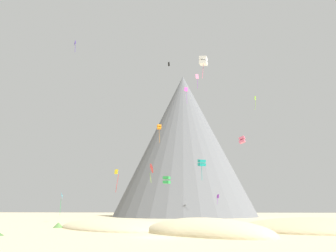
{
  "coord_description": "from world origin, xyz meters",
  "views": [
    {
      "loc": [
        4.49,
        -36.47,
        3.17
      ],
      "look_at": [
        -1.96,
        35.68,
        22.33
      ],
      "focal_mm": 33.29,
      "sensor_mm": 36.0,
      "label": 1
    }
  ],
  "objects_px": {
    "bush_ridge_crest": "(132,227)",
    "kite_violet_low": "(218,197)",
    "kite_pink_high": "(197,78)",
    "bush_low_patch": "(102,225)",
    "kite_teal_low": "(202,163)",
    "bush_scatter_east": "(58,225)",
    "kite_magenta_high": "(186,91)",
    "kite_green_low": "(167,180)",
    "kite_cyan_low": "(62,196)",
    "bush_near_right": "(87,225)",
    "rock_massif": "(184,149)",
    "kite_lime_high": "(255,100)",
    "kite_black_high": "(169,64)",
    "kite_orange_mid": "(159,127)",
    "kite_yellow_low": "(117,176)",
    "kite_indigo_high": "(75,43)",
    "bush_far_right": "(276,230)",
    "kite_red_low": "(152,168)",
    "kite_white_high": "(203,61)",
    "kite_rainbow_mid": "(242,140)"
  },
  "relations": [
    {
      "from": "bush_scatter_east",
      "to": "rock_massif",
      "type": "height_order",
      "value": "rock_massif"
    },
    {
      "from": "kite_green_low",
      "to": "kite_lime_high",
      "type": "bearing_deg",
      "value": 154.88
    },
    {
      "from": "bush_ridge_crest",
      "to": "bush_near_right",
      "type": "height_order",
      "value": "bush_ridge_crest"
    },
    {
      "from": "bush_low_patch",
      "to": "bush_scatter_east",
      "type": "relative_size",
      "value": 0.8
    },
    {
      "from": "kite_white_high",
      "to": "kite_yellow_low",
      "type": "height_order",
      "value": "kite_white_high"
    },
    {
      "from": "bush_near_right",
      "to": "kite_pink_high",
      "type": "distance_m",
      "value": 43.92
    },
    {
      "from": "kite_indigo_high",
      "to": "kite_orange_mid",
      "type": "xyz_separation_m",
      "value": [
        17.19,
        20.57,
        -15.15
      ]
    },
    {
      "from": "bush_far_right",
      "to": "kite_orange_mid",
      "type": "bearing_deg",
      "value": 117.57
    },
    {
      "from": "bush_ridge_crest",
      "to": "kite_violet_low",
      "type": "relative_size",
      "value": 0.63
    },
    {
      "from": "bush_near_right",
      "to": "kite_black_high",
      "type": "relative_size",
      "value": 1.81
    },
    {
      "from": "kite_white_high",
      "to": "kite_pink_high",
      "type": "xyz_separation_m",
      "value": [
        -1.08,
        18.68,
        4.61
      ]
    },
    {
      "from": "bush_ridge_crest",
      "to": "kite_pink_high",
      "type": "xyz_separation_m",
      "value": [
        11.24,
        22.16,
        35.02
      ]
    },
    {
      "from": "bush_low_patch",
      "to": "kite_teal_low",
      "type": "xyz_separation_m",
      "value": [
        16.75,
        14.23,
        12.06
      ]
    },
    {
      "from": "bush_low_patch",
      "to": "kite_violet_low",
      "type": "distance_m",
      "value": 45.96
    },
    {
      "from": "bush_low_patch",
      "to": "kite_cyan_low",
      "type": "height_order",
      "value": "kite_cyan_low"
    },
    {
      "from": "bush_ridge_crest",
      "to": "kite_cyan_low",
      "type": "height_order",
      "value": "kite_cyan_low"
    },
    {
      "from": "kite_rainbow_mid",
      "to": "kite_magenta_high",
      "type": "xyz_separation_m",
      "value": [
        -12.57,
        19.36,
        19.28
      ]
    },
    {
      "from": "kite_pink_high",
      "to": "kite_cyan_low",
      "type": "bearing_deg",
      "value": -151.88
    },
    {
      "from": "kite_black_high",
      "to": "kite_red_low",
      "type": "bearing_deg",
      "value": 165.66
    },
    {
      "from": "bush_far_right",
      "to": "kite_rainbow_mid",
      "type": "xyz_separation_m",
      "value": [
        -0.1,
        23.46,
        17.21
      ]
    },
    {
      "from": "bush_low_patch",
      "to": "kite_cyan_low",
      "type": "relative_size",
      "value": 0.26
    },
    {
      "from": "kite_black_high",
      "to": "bush_near_right",
      "type": "bearing_deg",
      "value": 136.49
    },
    {
      "from": "rock_massif",
      "to": "bush_ridge_crest",
      "type": "bearing_deg",
      "value": -94.26
    },
    {
      "from": "kite_teal_low",
      "to": "kite_black_high",
      "type": "relative_size",
      "value": 3.75
    },
    {
      "from": "bush_far_right",
      "to": "kite_teal_low",
      "type": "relative_size",
      "value": 0.28
    },
    {
      "from": "bush_low_patch",
      "to": "kite_orange_mid",
      "type": "distance_m",
      "value": 39.68
    },
    {
      "from": "bush_low_patch",
      "to": "kite_indigo_high",
      "type": "relative_size",
      "value": 0.47
    },
    {
      "from": "bush_scatter_east",
      "to": "kite_teal_low",
      "type": "height_order",
      "value": "kite_teal_low"
    },
    {
      "from": "kite_red_low",
      "to": "bush_ridge_crest",
      "type": "bearing_deg",
      "value": 141.81
    },
    {
      "from": "kite_orange_mid",
      "to": "kite_yellow_low",
      "type": "height_order",
      "value": "kite_orange_mid"
    },
    {
      "from": "bush_ridge_crest",
      "to": "kite_pink_high",
      "type": "distance_m",
      "value": 42.94
    },
    {
      "from": "bush_low_patch",
      "to": "kite_yellow_low",
      "type": "distance_m",
      "value": 13.88
    },
    {
      "from": "kite_white_high",
      "to": "bush_near_right",
      "type": "bearing_deg",
      "value": -81.18
    },
    {
      "from": "rock_massif",
      "to": "kite_lime_high",
      "type": "distance_m",
      "value": 43.31
    },
    {
      "from": "bush_near_right",
      "to": "bush_far_right",
      "type": "bearing_deg",
      "value": -24.1
    },
    {
      "from": "bush_ridge_crest",
      "to": "bush_near_right",
      "type": "bearing_deg",
      "value": 147.97
    },
    {
      "from": "kite_green_low",
      "to": "kite_cyan_low",
      "type": "bearing_deg",
      "value": -95.42
    },
    {
      "from": "bush_scatter_east",
      "to": "kite_magenta_high",
      "type": "bearing_deg",
      "value": 58.68
    },
    {
      "from": "kite_indigo_high",
      "to": "kite_teal_low",
      "type": "xyz_separation_m",
      "value": [
        28.35,
        4.07,
        -27.57
      ]
    },
    {
      "from": "kite_lime_high",
      "to": "kite_yellow_low",
      "type": "height_order",
      "value": "kite_lime_high"
    },
    {
      "from": "kite_rainbow_mid",
      "to": "kite_red_low",
      "type": "bearing_deg",
      "value": 134.42
    },
    {
      "from": "bush_low_patch",
      "to": "kite_white_high",
      "type": "height_order",
      "value": "kite_white_high"
    },
    {
      "from": "rock_massif",
      "to": "kite_yellow_low",
      "type": "bearing_deg",
      "value": -100.05
    },
    {
      "from": "kite_red_low",
      "to": "kite_yellow_low",
      "type": "bearing_deg",
      "value": 42.77
    },
    {
      "from": "kite_black_high",
      "to": "kite_orange_mid",
      "type": "relative_size",
      "value": 0.24
    },
    {
      "from": "rock_massif",
      "to": "kite_white_high",
      "type": "xyz_separation_m",
      "value": [
        6.75,
        -71.27,
        3.98
      ]
    },
    {
      "from": "bush_near_right",
      "to": "kite_rainbow_mid",
      "type": "relative_size",
      "value": 1.32
    },
    {
      "from": "kite_lime_high",
      "to": "kite_pink_high",
      "type": "relative_size",
      "value": 1.09
    },
    {
      "from": "kite_indigo_high",
      "to": "kite_orange_mid",
      "type": "relative_size",
      "value": 0.59
    },
    {
      "from": "kite_lime_high",
      "to": "kite_black_high",
      "type": "bearing_deg",
      "value": 28.99
    }
  ]
}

